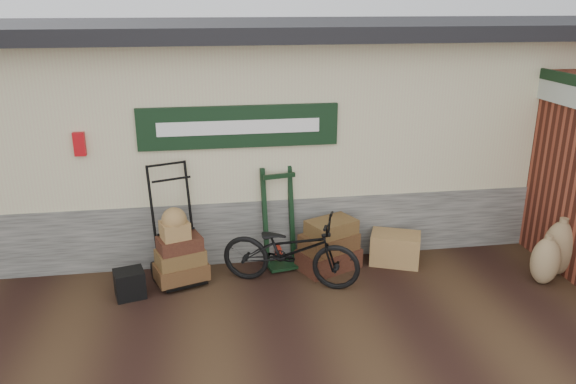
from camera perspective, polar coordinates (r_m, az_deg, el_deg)
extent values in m
plane|color=black|center=(7.15, -1.52, -10.42)|extent=(80.00, 80.00, 0.00)
cube|color=#4C4C47|center=(9.47, -3.72, 0.10)|extent=(14.00, 3.54, 0.90)
cube|color=beige|center=(9.10, -3.92, 9.07)|extent=(14.00, 3.50, 2.10)
cube|color=black|center=(8.83, -4.00, 16.27)|extent=(14.40, 4.10, 0.20)
cube|color=black|center=(7.34, -4.99, 6.63)|extent=(2.60, 0.06, 0.55)
cube|color=white|center=(7.30, -4.97, 6.57)|extent=(2.10, 0.01, 0.18)
cube|color=#B50C12|center=(7.51, -20.41, 4.61)|extent=(0.14, 0.10, 0.30)
cube|color=maroon|center=(9.46, 26.88, 3.39)|extent=(1.60, 4.50, 2.60)
cube|color=#194C2D|center=(7.99, 27.23, 8.56)|extent=(0.04, 2.40, 0.28)
cube|color=brown|center=(8.01, 10.83, -5.65)|extent=(0.78, 0.66, 0.44)
cube|color=black|center=(7.30, -15.78, -8.96)|extent=(0.42, 0.38, 0.35)
imported|color=black|center=(7.19, 0.26, -5.56)|extent=(1.25, 1.91, 1.05)
ellipsoid|color=olive|center=(8.33, 25.87, -5.14)|extent=(0.53, 0.47, 0.76)
ellipsoid|color=olive|center=(8.01, 24.68, -6.39)|extent=(0.44, 0.39, 0.63)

